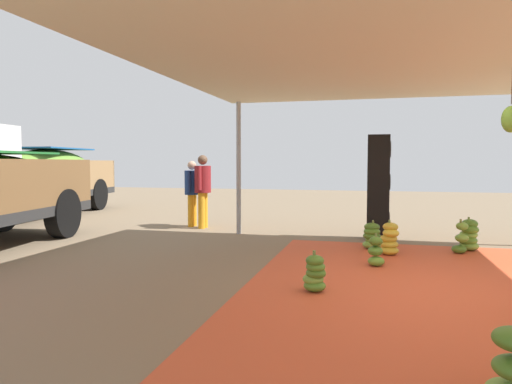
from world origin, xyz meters
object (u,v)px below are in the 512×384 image
object	(u,v)px
banana_bunch_4	(315,274)
worker_1	(203,186)
banana_bunch_6	(461,239)
worker_0	(192,188)
banana_bunch_9	(390,240)
banana_bunch_3	(372,237)
banana_bunch_0	(376,252)
cargo_truck_far	(17,173)
banana_bunch_8	(469,236)
speaker_stack	(378,187)

from	to	relation	value
banana_bunch_4	worker_1	world-z (taller)	worker_1
banana_bunch_4	worker_1	distance (m)	5.83
banana_bunch_6	worker_0	size ratio (longest dim) A/B	0.37
banana_bunch_4	worker_0	distance (m)	6.20
banana_bunch_9	worker_1	xyz separation A→B (m)	(2.26, 4.16, 0.74)
banana_bunch_3	banana_bunch_6	world-z (taller)	banana_bunch_6
banana_bunch_0	cargo_truck_far	bearing A→B (deg)	69.20
banana_bunch_9	worker_0	size ratio (longest dim) A/B	0.37
cargo_truck_far	worker_1	world-z (taller)	cargo_truck_far
banana_bunch_3	cargo_truck_far	size ratio (longest dim) A/B	0.07
banana_bunch_8	banana_bunch_3	bearing A→B (deg)	99.20
cargo_truck_far	banana_bunch_3	bearing A→B (deg)	-103.15
banana_bunch_0	banana_bunch_6	size ratio (longest dim) A/B	0.84
banana_bunch_0	speaker_stack	bearing A→B (deg)	-0.72
banana_bunch_4	banana_bunch_6	distance (m)	3.60
banana_bunch_0	banana_bunch_6	distance (m)	1.92
banana_bunch_9	worker_1	bearing A→B (deg)	61.48
banana_bunch_4	worker_0	world-z (taller)	worker_0
banana_bunch_6	worker_1	xyz separation A→B (m)	(1.85, 5.32, 0.75)
banana_bunch_3	banana_bunch_6	size ratio (longest dim) A/B	0.88
banana_bunch_3	worker_0	size ratio (longest dim) A/B	0.32
banana_bunch_6	speaker_stack	xyz separation A→B (m)	(1.20, 1.36, 0.79)
cargo_truck_far	worker_1	bearing A→B (deg)	-94.20
speaker_stack	banana_bunch_4	bearing A→B (deg)	169.93
worker_0	banana_bunch_3	bearing A→B (deg)	-115.34
banana_bunch_3	banana_bunch_8	xyz separation A→B (m)	(0.26, -1.63, 0.04)
banana_bunch_3	banana_bunch_0	bearing A→B (deg)	-177.61
banana_bunch_0	banana_bunch_3	bearing A→B (deg)	2.39
banana_bunch_0	banana_bunch_4	world-z (taller)	banana_bunch_4
cargo_truck_far	speaker_stack	world-z (taller)	cargo_truck_far
banana_bunch_3	worker_1	size ratio (longest dim) A/B	0.30
banana_bunch_4	cargo_truck_far	xyz separation A→B (m)	(5.19, 8.75, 1.03)
banana_bunch_3	cargo_truck_far	xyz separation A→B (m)	(2.19, 9.39, 1.02)
banana_bunch_8	speaker_stack	distance (m)	1.93
banana_bunch_8	banana_bunch_9	size ratio (longest dim) A/B	1.00
banana_bunch_9	banana_bunch_0	bearing A→B (deg)	166.54
worker_1	speaker_stack	distance (m)	4.02
banana_bunch_4	cargo_truck_far	distance (m)	10.23
banana_bunch_8	worker_0	bearing A→B (deg)	73.46
banana_bunch_3	banana_bunch_9	world-z (taller)	banana_bunch_9
banana_bunch_4	worker_1	size ratio (longest dim) A/B	0.29
worker_0	worker_1	size ratio (longest dim) A/B	0.92
worker_0	speaker_stack	size ratio (longest dim) A/B	0.76
banana_bunch_9	worker_0	distance (m)	5.19
banana_bunch_3	speaker_stack	distance (m)	1.40
banana_bunch_4	banana_bunch_8	size ratio (longest dim) A/B	0.84
worker_1	speaker_stack	bearing A→B (deg)	-99.36
cargo_truck_far	banana_bunch_9	bearing A→B (deg)	-105.40
banana_bunch_9	speaker_stack	bearing A→B (deg)	6.76
cargo_truck_far	worker_1	distance (m)	5.54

